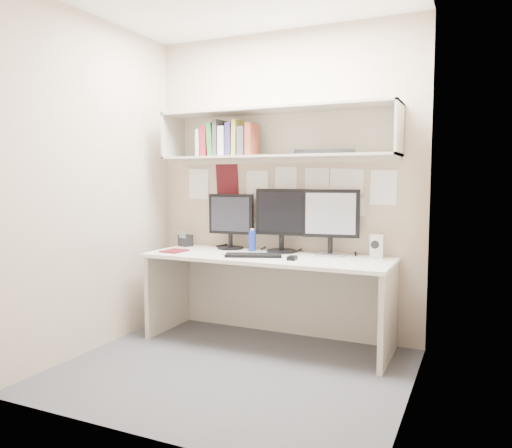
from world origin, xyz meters
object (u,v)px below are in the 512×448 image
at_px(monitor_center, 282,218).
at_px(monitor_right, 331,220).
at_px(monitor_left, 231,219).
at_px(maroon_notebook, 175,251).
at_px(keyboard, 254,255).
at_px(desk, 268,299).
at_px(speaker, 376,246).
at_px(desk_phone, 185,240).

xyz_separation_m(monitor_center, monitor_right, (0.42, 0.00, -0.00)).
relative_size(monitor_left, maroon_notebook, 2.32).
xyz_separation_m(monitor_center, keyboard, (-0.11, -0.33, -0.27)).
bearing_deg(monitor_center, desk, -102.41).
height_order(desk, maroon_notebook, maroon_notebook).
relative_size(desk, monitor_center, 3.75).
distance_m(desk, maroon_notebook, 0.90).
xyz_separation_m(desk, keyboard, (-0.08, -0.11, 0.37)).
height_order(monitor_left, speaker, monitor_left).
distance_m(monitor_left, desk_phone, 0.50).
xyz_separation_m(desk, speaker, (0.82, 0.23, 0.46)).
xyz_separation_m(keyboard, maroon_notebook, (-0.73, -0.03, -0.01)).
xyz_separation_m(monitor_right, maroon_notebook, (-1.26, -0.36, -0.28)).
relative_size(maroon_notebook, desk_phone, 1.49).
xyz_separation_m(speaker, desk_phone, (-1.73, -0.03, -0.04)).
distance_m(monitor_center, maroon_notebook, 0.95).
bearing_deg(monitor_left, desk, -29.17).
bearing_deg(monitor_center, speaker, -2.67).
bearing_deg(monitor_center, maroon_notebook, -159.99).
distance_m(monitor_left, speaker, 1.28).
relative_size(speaker, maroon_notebook, 0.88).
bearing_deg(desk, maroon_notebook, -170.02).
xyz_separation_m(monitor_left, maroon_notebook, (-0.35, -0.36, -0.26)).
xyz_separation_m(monitor_center, speaker, (0.79, 0.01, -0.19)).
bearing_deg(maroon_notebook, keyboard, 5.17).
bearing_deg(desk_phone, keyboard, 0.60).
bearing_deg(monitor_right, desk_phone, 172.15).
height_order(monitor_left, desk_phone, monitor_left).
relative_size(desk, desk_phone, 14.23).
xyz_separation_m(desk, desk_phone, (-0.91, 0.19, 0.42)).
bearing_deg(desk, monitor_right, 25.54).
bearing_deg(monitor_center, monitor_right, -3.25).
distance_m(monitor_center, desk_phone, 0.97).
bearing_deg(keyboard, speaker, -0.13).
height_order(desk, keyboard, keyboard).
xyz_separation_m(monitor_left, desk_phone, (-0.46, -0.03, -0.21)).
xyz_separation_m(monitor_left, keyboard, (0.37, -0.33, -0.25)).
distance_m(desk, monitor_right, 0.82).
relative_size(monitor_right, desk_phone, 3.80).
distance_m(keyboard, desk_phone, 0.88).
bearing_deg(desk_phone, desk, 8.70).
bearing_deg(keyboard, maroon_notebook, 161.71).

